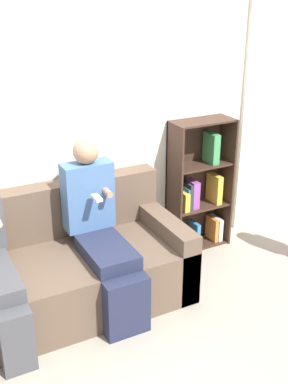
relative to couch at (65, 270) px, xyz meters
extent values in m
plane|color=#9E9384|center=(0.27, -0.56, -0.30)|extent=(14.00, 14.00, 0.00)
cube|color=silver|center=(0.27, 0.49, 0.97)|extent=(10.00, 0.06, 2.55)
cube|color=silver|center=(2.37, 0.44, 0.83)|extent=(0.76, 0.04, 2.27)
cube|color=brown|center=(0.00, -0.13, -0.07)|extent=(1.89, 0.73, 0.45)
cube|color=brown|center=(0.00, 0.33, 0.15)|extent=(1.89, 0.18, 0.90)
cube|color=brown|center=(0.86, -0.13, 0.00)|extent=(0.17, 0.73, 0.60)
cube|color=#232842|center=(0.27, -0.56, -0.07)|extent=(0.33, 0.12, 0.45)
cube|color=#232842|center=(0.27, -0.23, 0.21)|extent=(0.33, 0.54, 0.11)
cube|color=#476B9E|center=(0.27, 0.13, 0.53)|extent=(0.39, 0.18, 0.54)
sphere|color=tan|center=(0.27, 0.13, 0.90)|extent=(0.20, 0.20, 0.20)
cylinder|color=tan|center=(0.38, -0.01, 0.59)|extent=(0.05, 0.10, 0.05)
cube|color=white|center=(0.27, -0.06, 0.59)|extent=(0.05, 0.12, 0.02)
cube|color=#47474C|center=(-0.52, -0.56, -0.07)|extent=(0.22, 0.12, 0.45)
cube|color=#47474C|center=(-0.52, -0.20, 0.21)|extent=(0.22, 0.60, 0.11)
cube|color=#3D281E|center=(1.17, 0.31, 0.33)|extent=(0.02, 0.28, 1.25)
cube|color=#3D281E|center=(1.74, 0.31, 0.33)|extent=(0.02, 0.28, 1.25)
cube|color=#3D281E|center=(1.45, 0.44, 0.33)|extent=(0.59, 0.02, 1.25)
cube|color=#3D281E|center=(1.45, 0.31, -0.29)|extent=(0.55, 0.24, 0.02)
cube|color=#3D281E|center=(1.45, 0.31, 0.12)|extent=(0.55, 0.24, 0.02)
cube|color=#3D281E|center=(1.45, 0.31, 0.53)|extent=(0.55, 0.24, 0.02)
cube|color=#3D281E|center=(1.45, 0.31, 0.94)|extent=(0.55, 0.24, 0.02)
cube|color=teal|center=(1.32, 0.31, 0.23)|extent=(0.06, 0.14, 0.21)
cube|color=#934CA3|center=(1.37, 0.31, 0.26)|extent=(0.07, 0.17, 0.26)
cube|color=gold|center=(1.26, 0.31, 0.22)|extent=(0.05, 0.20, 0.18)
cube|color=#429956|center=(1.56, 0.31, 0.68)|extent=(0.07, 0.18, 0.28)
cube|color=beige|center=(1.67, 0.31, -0.17)|extent=(0.05, 0.18, 0.23)
cube|color=#333338|center=(1.33, 0.31, 0.25)|extent=(0.06, 0.16, 0.25)
cube|color=orange|center=(1.62, 0.31, -0.17)|extent=(0.04, 0.18, 0.23)
cube|color=teal|center=(1.41, 0.31, -0.17)|extent=(0.04, 0.16, 0.23)
cube|color=gold|center=(1.62, 0.31, 0.27)|extent=(0.06, 0.20, 0.28)
camera|label=1|loc=(-0.93, -3.13, 2.05)|focal=45.00mm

